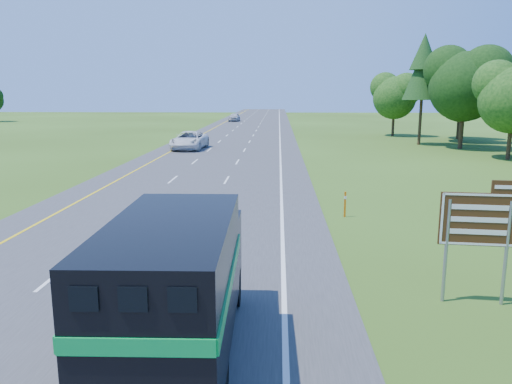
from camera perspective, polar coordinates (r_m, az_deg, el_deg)
road at (r=54.56m, az=-3.03°, el=5.15°), size 15.00×260.00×0.04m
lane_markings at (r=54.56m, az=-3.03°, el=5.18°), size 11.15×260.00×0.01m
horse_truck at (r=10.81m, az=-8.95°, el=-10.50°), size 2.52×7.55×3.32m
white_suv at (r=52.69m, az=-7.61°, el=5.88°), size 3.41×6.78×1.84m
far_car at (r=104.40m, az=-2.50°, el=8.54°), size 2.33×5.14×1.71m
exit_sign at (r=14.92m, az=24.21°, el=-3.40°), size 2.07×0.27×3.51m
delineator at (r=23.98m, az=10.14°, el=-1.31°), size 0.10×0.06×1.23m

